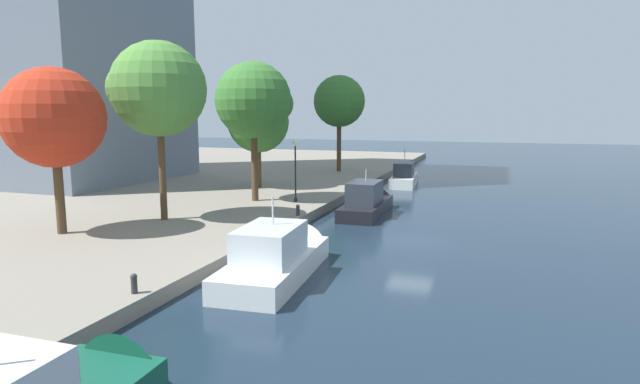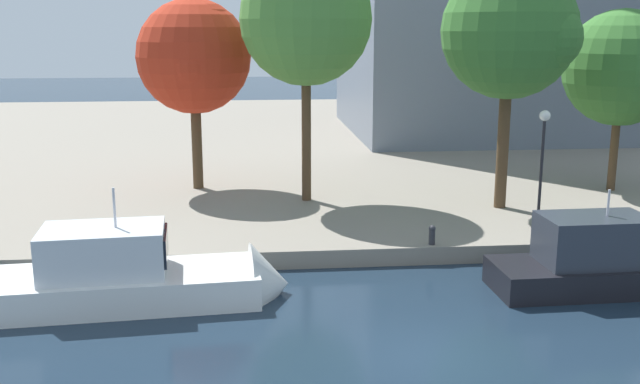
# 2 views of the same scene
# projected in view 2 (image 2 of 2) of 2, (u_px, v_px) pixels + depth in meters

# --- Properties ---
(ground_plane) EXTENTS (220.00, 220.00, 0.00)m
(ground_plane) POSITION_uv_depth(u_px,v_px,m) (425.00, 357.00, 19.26)
(ground_plane) COLOR #192838
(dock_promenade) EXTENTS (120.00, 55.00, 0.67)m
(dock_promenade) POSITION_uv_depth(u_px,v_px,m) (311.00, 141.00, 53.09)
(dock_promenade) COLOR gray
(dock_promenade) RESTS_ON ground_plane
(motor_yacht_1) EXTENTS (9.44, 3.60, 4.80)m
(motor_yacht_1) POSITION_uv_depth(u_px,v_px,m) (146.00, 281.00, 22.98)
(motor_yacht_1) COLOR silver
(motor_yacht_1) RESTS_ON ground_plane
(motor_yacht_2) EXTENTS (8.71, 2.71, 4.29)m
(motor_yacht_2) POSITION_uv_depth(u_px,v_px,m) (624.00, 268.00, 24.18)
(motor_yacht_2) COLOR black
(motor_yacht_2) RESTS_ON ground_plane
(mooring_bollard_0) EXTENTS (0.26, 0.26, 0.74)m
(mooring_bollard_0) POSITION_uv_depth(u_px,v_px,m) (432.00, 234.00, 26.79)
(mooring_bollard_0) COLOR #2D2D33
(mooring_bollard_0) RESTS_ON dock_promenade
(lamp_post) EXTENTS (0.43, 0.43, 4.66)m
(lamp_post) POSITION_uv_depth(u_px,v_px,m) (542.00, 152.00, 28.75)
(lamp_post) COLOR black
(lamp_post) RESTS_ON dock_promenade
(tree_0) EXTENTS (5.46, 5.48, 9.16)m
(tree_0) POSITION_uv_depth(u_px,v_px,m) (195.00, 54.00, 34.66)
(tree_0) COLOR #4C3823
(tree_0) RESTS_ON dock_promenade
(tree_2) EXTENTS (5.74, 5.74, 10.51)m
(tree_2) POSITION_uv_depth(u_px,v_px,m) (511.00, 30.00, 30.72)
(tree_2) COLOR #4C3823
(tree_2) RESTS_ON dock_promenade
(tree_4) EXTENTS (5.83, 5.83, 11.05)m
(tree_4) POSITION_uv_depth(u_px,v_px,m) (304.00, 19.00, 32.20)
(tree_4) COLOR #4C3823
(tree_4) RESTS_ON dock_promenade
(tree_5) EXTENTS (5.50, 5.50, 8.67)m
(tree_5) POSITION_uv_depth(u_px,v_px,m) (619.00, 70.00, 34.63)
(tree_5) COLOR #4C3823
(tree_5) RESTS_ON dock_promenade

